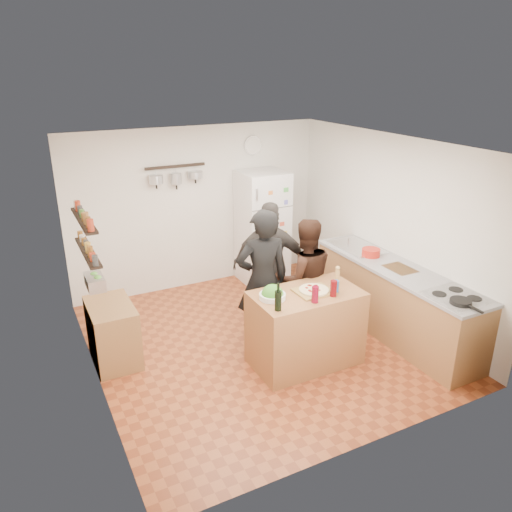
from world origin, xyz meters
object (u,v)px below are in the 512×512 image
person_back (271,265)px  fridge (262,227)px  wine_bottle (278,301)px  counter_run (394,301)px  prep_island (305,328)px  person_left (262,281)px  person_center (304,279)px  salt_canister (335,286)px  pepper_mill (337,277)px  red_bowl (371,252)px  side_table (113,333)px  salad_bowl (272,296)px  wall_clock (253,145)px  skillet (461,302)px

person_back → fridge: (0.58, 1.35, 0.05)m
wine_bottle → counter_run: (1.93, 0.32, -0.57)m
prep_island → wine_bottle: (-0.50, -0.22, 0.56)m
wine_bottle → person_left: size_ratio=0.12×
wine_bottle → person_center: bearing=43.3°
wine_bottle → person_left: bearing=74.3°
prep_island → wine_bottle: size_ratio=5.71×
salt_canister → pepper_mill: bearing=48.6°
counter_run → fridge: bearing=108.1°
red_bowl → side_table: bearing=171.7°
person_back → pepper_mill: bearing=138.9°
red_bowl → side_table: (-3.39, 0.50, -0.61)m
salt_canister → salad_bowl: bearing=166.7°
counter_run → red_bowl: (-0.05, 0.48, 0.52)m
person_back → prep_island: bearing=114.0°
wine_bottle → fridge: (1.18, 2.62, -0.12)m
salt_canister → person_back: bearing=99.8°
salad_bowl → wine_bottle: bearing=-106.5°
red_bowl → wall_clock: bearing=108.0°
person_back → person_center: bearing=143.5°
pepper_mill → skillet: bearing=-50.1°
wall_clock → side_table: wall_clock is taller
skillet → person_back: bearing=121.1°
prep_island → wine_bottle: bearing=-156.3°
salt_canister → person_left: 0.90m
wine_bottle → side_table: (-1.51, 1.29, -0.65)m
wall_clock → person_back: bearing=-109.0°
wine_bottle → skillet: 1.99m
salt_canister → red_bowl: salt_canister is taller
pepper_mill → person_center: bearing=104.7°
person_left → skillet: bearing=145.0°
red_bowl → fridge: bearing=111.0°
salt_canister → fridge: (0.38, 2.52, -0.08)m
person_back → skillet: size_ratio=7.37×
skillet → counter_run: bearing=84.8°
pepper_mill → salt_canister: 0.23m
person_left → wall_clock: size_ratio=5.98×
salt_canister → side_table: (-2.31, 1.19, -0.61)m
person_left → skillet: person_left is taller
prep_island → red_bowl: bearing=22.6°
wall_clock → wine_bottle: bearing=-111.8°
prep_island → person_left: bearing=117.0°
prep_island → person_center: 0.72m
person_center → counter_run: 1.25m
salt_canister → wall_clock: wall_clock is taller
salad_bowl → counter_run: 1.91m
person_center → wall_clock: 2.58m
salt_canister → person_left: size_ratio=0.08×
person_left → salad_bowl: bearing=83.7°
fridge → person_back: bearing=-113.2°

